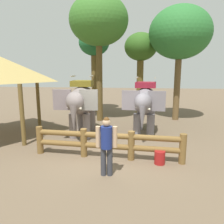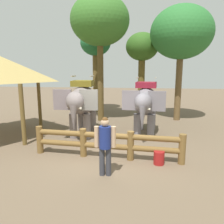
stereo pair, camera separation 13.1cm
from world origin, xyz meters
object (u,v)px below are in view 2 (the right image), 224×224
(tree_back_center, at_px, (100,21))
(tourist_woman_in_black, at_px, (105,142))
(tree_far_left, at_px, (96,47))
(feed_bucket, at_px, (159,158))
(log_fence, at_px, (106,142))
(elephant_near_left, at_px, (82,102))
(tree_far_right, at_px, (142,50))
(tree_deep_back, at_px, (181,33))
(elephant_center, at_px, (145,103))

(tree_back_center, bearing_deg, tourist_woman_in_black, -78.76)
(tree_far_left, relative_size, feed_bucket, 13.16)
(feed_bucket, bearing_deg, tree_back_center, 116.66)
(log_fence, xyz_separation_m, tree_back_center, (-1.27, 5.91, 5.30))
(log_fence, distance_m, tree_far_left, 10.12)
(elephant_near_left, xyz_separation_m, tree_far_right, (2.81, 5.54, 2.84))
(tree_far_right, distance_m, tree_deep_back, 2.91)
(elephant_near_left, bearing_deg, feed_bucket, -41.44)
(feed_bucket, bearing_deg, tree_far_left, 113.41)
(tourist_woman_in_black, relative_size, tree_deep_back, 0.26)
(log_fence, distance_m, elephant_near_left, 3.33)
(log_fence, relative_size, tree_deep_back, 0.80)
(tourist_woman_in_black, xyz_separation_m, tree_deep_back, (3.33, 8.00, 4.21))
(tree_back_center, distance_m, tree_deep_back, 4.87)
(tourist_woman_in_black, xyz_separation_m, tree_far_left, (-2.33, 10.28, 3.74))
(elephant_near_left, xyz_separation_m, feed_bucket, (3.45, -3.05, -1.39))
(elephant_center, relative_size, tree_far_left, 0.55)
(tourist_woman_in_black, bearing_deg, tree_far_right, 83.81)
(elephant_near_left, xyz_separation_m, tree_far_left, (-0.56, 6.22, 3.17))
(elephant_center, bearing_deg, tree_far_left, 121.68)
(log_fence, relative_size, feed_bucket, 11.98)
(tree_far_right, bearing_deg, tourist_woman_in_black, -96.19)
(tree_far_left, relative_size, tree_far_right, 1.07)
(elephant_near_left, relative_size, tree_far_right, 0.60)
(tree_far_left, height_order, feed_bucket, tree_far_left)
(tree_deep_back, bearing_deg, log_fence, -117.64)
(elephant_center, distance_m, tree_deep_back, 5.51)
(tree_back_center, relative_size, tree_deep_back, 1.08)
(tourist_woman_in_black, height_order, feed_bucket, tourist_woman_in_black)
(elephant_center, height_order, tourist_woman_in_black, elephant_center)
(elephant_center, distance_m, tree_back_center, 5.79)
(tourist_woman_in_black, height_order, tree_far_left, tree_far_left)
(tree_far_left, height_order, tree_deep_back, tree_deep_back)
(elephant_near_left, distance_m, elephant_center, 3.05)
(log_fence, bearing_deg, elephant_center, 65.66)
(elephant_near_left, relative_size, tourist_woman_in_black, 1.85)
(tree_far_right, height_order, feed_bucket, tree_far_right)
(tree_far_right, xyz_separation_m, feed_bucket, (0.64, -8.58, -4.23))
(log_fence, relative_size, tree_far_left, 0.91)
(tree_far_left, relative_size, tree_back_center, 0.81)
(elephant_near_left, bearing_deg, tree_far_right, 63.10)
(elephant_center, xyz_separation_m, feed_bucket, (0.43, -3.45, -1.35))
(tree_deep_back, bearing_deg, feed_bucket, -103.26)
(elephant_near_left, distance_m, tree_far_left, 7.00)
(log_fence, bearing_deg, tree_far_left, 103.56)
(tree_far_left, bearing_deg, log_fence, -76.44)
(elephant_near_left, xyz_separation_m, elephant_center, (3.02, 0.41, -0.05))
(tourist_woman_in_black, bearing_deg, tree_deep_back, 67.41)
(elephant_near_left, height_order, tree_far_left, tree_far_left)
(tree_far_left, xyz_separation_m, feed_bucket, (4.01, -9.26, -4.56))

